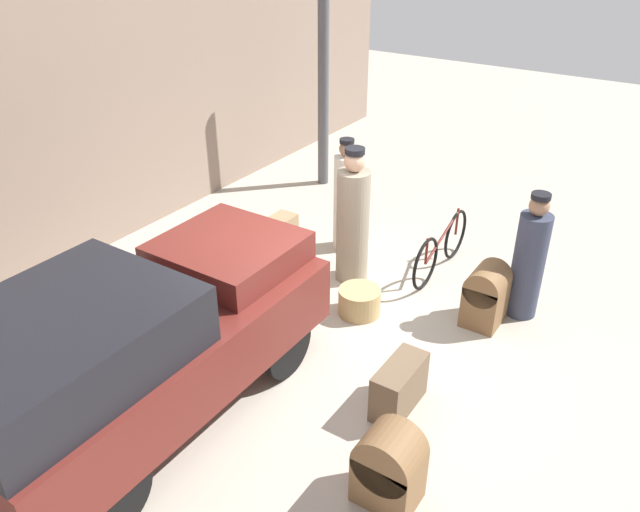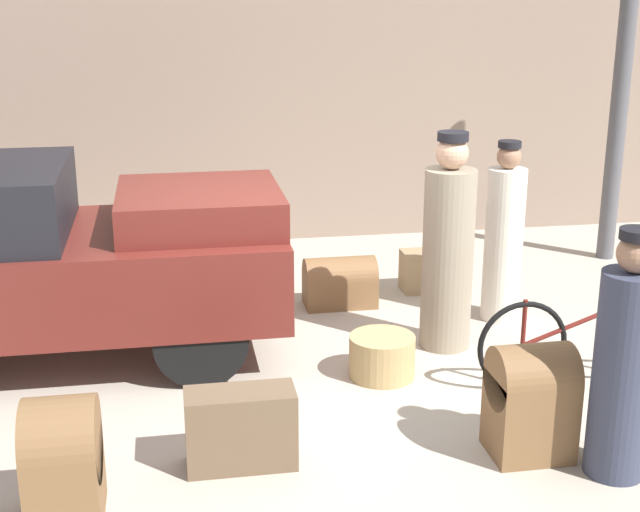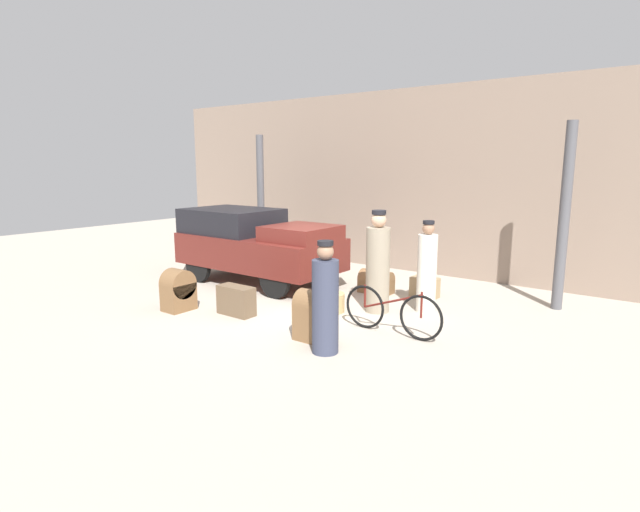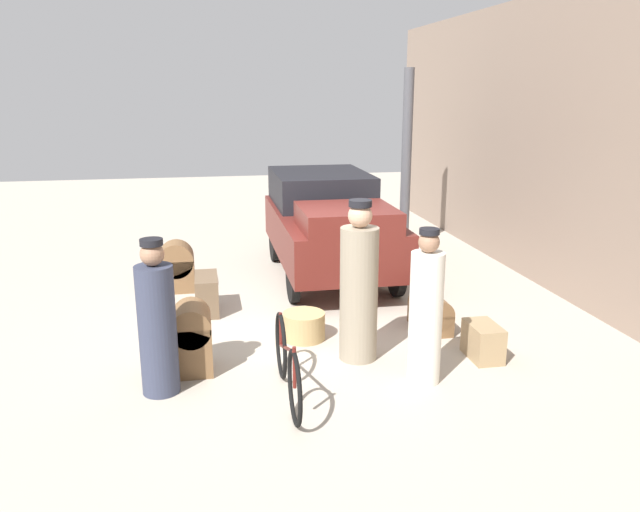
{
  "view_description": "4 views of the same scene",
  "coord_description": "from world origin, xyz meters",
  "px_view_note": "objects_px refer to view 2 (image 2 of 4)",
  "views": [
    {
      "loc": [
        -5.05,
        -3.28,
        4.51
      ],
      "look_at": [
        0.2,
        0.2,
        0.95
      ],
      "focal_mm": 35.0,
      "sensor_mm": 36.0,
      "label": 1
    },
    {
      "loc": [
        -0.97,
        -6.5,
        3.05
      ],
      "look_at": [
        0.2,
        0.2,
        0.95
      ],
      "focal_mm": 50.0,
      "sensor_mm": 36.0,
      "label": 2
    },
    {
      "loc": [
        5.86,
        -7.31,
        2.7
      ],
      "look_at": [
        0.2,
        0.2,
        0.95
      ],
      "focal_mm": 28.0,
      "sensor_mm": 36.0,
      "label": 3
    },
    {
      "loc": [
        7.92,
        -1.25,
        3.05
      ],
      "look_at": [
        0.2,
        0.2,
        0.95
      ],
      "focal_mm": 35.0,
      "sensor_mm": 36.0,
      "label": 4
    }
  ],
  "objects_px": {
    "porter_carrying_trunk": "(504,239)",
    "trunk_umber_medium": "(428,271)",
    "porter_lifting_near_truck": "(448,252)",
    "trunk_barrel_dark": "(340,283)",
    "trunk_wicker_pale": "(531,398)",
    "wicker_basket": "(382,356)",
    "truck": "(33,252)",
    "trunk_large_brown": "(63,461)",
    "bicycle": "(584,340)",
    "suitcase_tan_flat": "(241,428)",
    "conductor_in_dark_uniform": "(624,366)"
  },
  "relations": [
    {
      "from": "porter_carrying_trunk",
      "to": "trunk_umber_medium",
      "type": "relative_size",
      "value": 3.12
    },
    {
      "from": "porter_lifting_near_truck",
      "to": "trunk_barrel_dark",
      "type": "xyz_separation_m",
      "value": [
        -0.7,
        1.15,
        -0.63
      ]
    },
    {
      "from": "trunk_wicker_pale",
      "to": "trunk_umber_medium",
      "type": "xyz_separation_m",
      "value": [
        0.29,
        3.33,
        -0.2
      ]
    },
    {
      "from": "wicker_basket",
      "to": "porter_carrying_trunk",
      "type": "xyz_separation_m",
      "value": [
        1.4,
        1.07,
        0.6
      ]
    },
    {
      "from": "truck",
      "to": "wicker_basket",
      "type": "bearing_deg",
      "value": -17.45
    },
    {
      "from": "trunk_barrel_dark",
      "to": "trunk_large_brown",
      "type": "relative_size",
      "value": 0.89
    },
    {
      "from": "trunk_wicker_pale",
      "to": "trunk_barrel_dark",
      "type": "relative_size",
      "value": 1.13
    },
    {
      "from": "bicycle",
      "to": "wicker_basket",
      "type": "xyz_separation_m",
      "value": [
        -1.52,
        0.41,
        -0.2
      ]
    },
    {
      "from": "trunk_barrel_dark",
      "to": "trunk_wicker_pale",
      "type": "bearing_deg",
      "value": -77.22
    },
    {
      "from": "truck",
      "to": "trunk_umber_medium",
      "type": "distance_m",
      "value": 3.94
    },
    {
      "from": "trunk_barrel_dark",
      "to": "trunk_umber_medium",
      "type": "bearing_deg",
      "value": 16.07
    },
    {
      "from": "suitcase_tan_flat",
      "to": "trunk_barrel_dark",
      "type": "bearing_deg",
      "value": 66.91
    },
    {
      "from": "trunk_large_brown",
      "to": "wicker_basket",
      "type": "bearing_deg",
      "value": 35.27
    },
    {
      "from": "conductor_in_dark_uniform",
      "to": "porter_lifting_near_truck",
      "type": "relative_size",
      "value": 0.87
    },
    {
      "from": "conductor_in_dark_uniform",
      "to": "suitcase_tan_flat",
      "type": "height_order",
      "value": "conductor_in_dark_uniform"
    },
    {
      "from": "wicker_basket",
      "to": "trunk_umber_medium",
      "type": "relative_size",
      "value": 0.98
    },
    {
      "from": "trunk_wicker_pale",
      "to": "trunk_barrel_dark",
      "type": "distance_m",
      "value": 3.13
    },
    {
      "from": "truck",
      "to": "wicker_basket",
      "type": "height_order",
      "value": "truck"
    },
    {
      "from": "bicycle",
      "to": "porter_lifting_near_truck",
      "type": "bearing_deg",
      "value": 131.18
    },
    {
      "from": "bicycle",
      "to": "trunk_large_brown",
      "type": "height_order",
      "value": "trunk_large_brown"
    },
    {
      "from": "trunk_umber_medium",
      "to": "suitcase_tan_flat",
      "type": "relative_size",
      "value": 0.76
    },
    {
      "from": "trunk_barrel_dark",
      "to": "wicker_basket",
      "type": "bearing_deg",
      "value": -89.48
    },
    {
      "from": "bicycle",
      "to": "trunk_wicker_pale",
      "type": "distance_m",
      "value": 1.27
    },
    {
      "from": "suitcase_tan_flat",
      "to": "wicker_basket",
      "type": "bearing_deg",
      "value": 43.79
    },
    {
      "from": "truck",
      "to": "conductor_in_dark_uniform",
      "type": "height_order",
      "value": "truck"
    },
    {
      "from": "bicycle",
      "to": "trunk_wicker_pale",
      "type": "height_order",
      "value": "trunk_wicker_pale"
    },
    {
      "from": "porter_carrying_trunk",
      "to": "porter_lifting_near_truck",
      "type": "xyz_separation_m",
      "value": [
        -0.71,
        -0.55,
        0.08
      ]
    },
    {
      "from": "conductor_in_dark_uniform",
      "to": "trunk_umber_medium",
      "type": "distance_m",
      "value": 3.7
    },
    {
      "from": "truck",
      "to": "trunk_barrel_dark",
      "type": "distance_m",
      "value": 2.93
    },
    {
      "from": "bicycle",
      "to": "conductor_in_dark_uniform",
      "type": "bearing_deg",
      "value": -106.68
    },
    {
      "from": "conductor_in_dark_uniform",
      "to": "porter_lifting_near_truck",
      "type": "distance_m",
      "value": 2.27
    },
    {
      "from": "bicycle",
      "to": "porter_carrying_trunk",
      "type": "bearing_deg",
      "value": 94.27
    },
    {
      "from": "conductor_in_dark_uniform",
      "to": "trunk_umber_medium",
      "type": "relative_size",
      "value": 3.03
    },
    {
      "from": "trunk_barrel_dark",
      "to": "truck",
      "type": "bearing_deg",
      "value": -163.31
    },
    {
      "from": "bicycle",
      "to": "trunk_large_brown",
      "type": "distance_m",
      "value": 4.01
    },
    {
      "from": "truck",
      "to": "suitcase_tan_flat",
      "type": "distance_m",
      "value": 2.63
    },
    {
      "from": "bicycle",
      "to": "trunk_umber_medium",
      "type": "height_order",
      "value": "bicycle"
    },
    {
      "from": "conductor_in_dark_uniform",
      "to": "suitcase_tan_flat",
      "type": "relative_size",
      "value": 2.29
    },
    {
      "from": "bicycle",
      "to": "conductor_in_dark_uniform",
      "type": "xyz_separation_m",
      "value": [
        -0.38,
        -1.28,
        0.37
      ]
    },
    {
      "from": "porter_lifting_near_truck",
      "to": "suitcase_tan_flat",
      "type": "bearing_deg",
      "value": -138.34
    },
    {
      "from": "trunk_wicker_pale",
      "to": "trunk_large_brown",
      "type": "xyz_separation_m",
      "value": [
        -2.98,
        -0.26,
        -0.02
      ]
    },
    {
      "from": "bicycle",
      "to": "trunk_wicker_pale",
      "type": "xyz_separation_m",
      "value": [
        -0.84,
        -0.95,
        0.03
      ]
    },
    {
      "from": "bicycle",
      "to": "trunk_barrel_dark",
      "type": "distance_m",
      "value": 2.6
    },
    {
      "from": "trunk_wicker_pale",
      "to": "trunk_large_brown",
      "type": "relative_size",
      "value": 1.01
    },
    {
      "from": "trunk_umber_medium",
      "to": "trunk_large_brown",
      "type": "bearing_deg",
      "value": -132.3
    },
    {
      "from": "conductor_in_dark_uniform",
      "to": "trunk_barrel_dark",
      "type": "height_order",
      "value": "conductor_in_dark_uniform"
    },
    {
      "from": "porter_carrying_trunk",
      "to": "trunk_wicker_pale",
      "type": "relative_size",
      "value": 2.15
    },
    {
      "from": "conductor_in_dark_uniform",
      "to": "porter_carrying_trunk",
      "type": "bearing_deg",
      "value": 84.4
    },
    {
      "from": "truck",
      "to": "bicycle",
      "type": "relative_size",
      "value": 2.2
    },
    {
      "from": "trunk_umber_medium",
      "to": "wicker_basket",
      "type": "bearing_deg",
      "value": -116.18
    }
  ]
}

